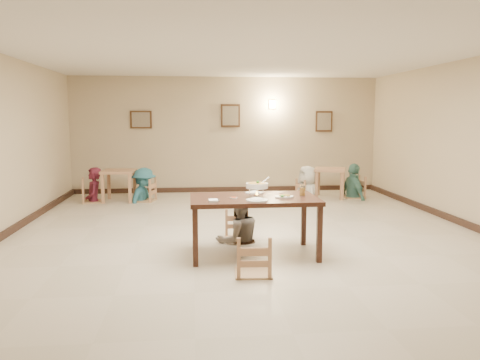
{
  "coord_description": "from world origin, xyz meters",
  "views": [
    {
      "loc": [
        -0.89,
        -7.29,
        1.96
      ],
      "look_at": [
        -0.15,
        -0.04,
        0.98
      ],
      "focal_mm": 35.0,
      "sensor_mm": 36.0,
      "label": 1
    }
  ],
  "objects": [
    {
      "name": "floor",
      "position": [
        0.0,
        0.0,
        0.0
      ],
      "size": [
        10.0,
        10.0,
        0.0
      ],
      "primitive_type": "plane",
      "color": "#C2B49F",
      "rests_on": "ground"
    },
    {
      "name": "bg_chair_rl",
      "position": [
        1.86,
        3.69,
        0.45
      ],
      "size": [
        0.42,
        0.42,
        0.9
      ],
      "rotation": [
        0.0,
        0.0,
        1.94
      ],
      "color": "tan",
      "rests_on": "floor"
    },
    {
      "name": "bg_diner_b",
      "position": [
        -2.05,
        3.74,
        0.79
      ],
      "size": [
        0.94,
        1.16,
        1.57
      ],
      "primitive_type": "imported",
      "rotation": [
        0.0,
        0.0,
        1.17
      ],
      "color": "teal",
      "rests_on": "floor"
    },
    {
      "name": "chair_far",
      "position": [
        -0.18,
        0.02,
        0.43
      ],
      "size": [
        0.41,
        0.41,
        0.87
      ],
      "rotation": [
        0.0,
        0.0,
        0.01
      ],
      "color": "tan",
      "rests_on": "floor"
    },
    {
      "name": "napkin_cutlery",
      "position": [
        -0.62,
        -1.13,
        0.85
      ],
      "size": [
        0.15,
        0.25,
        0.03
      ],
      "color": "white",
      "rests_on": "main_table"
    },
    {
      "name": "bg_diner_c",
      "position": [
        1.86,
        3.69,
        0.8
      ],
      "size": [
        0.68,
        0.88,
        1.6
      ],
      "primitive_type": "imported",
      "rotation": [
        0.0,
        0.0,
        4.96
      ],
      "color": "silver",
      "rests_on": "floor"
    },
    {
      "name": "chair_near",
      "position": [
        -0.15,
        -1.66,
        0.49
      ],
      "size": [
        0.46,
        0.46,
        0.97
      ],
      "rotation": [
        0.0,
        0.0,
        3.07
      ],
      "color": "tan",
      "rests_on": "floor"
    },
    {
      "name": "wall_back",
      "position": [
        0.0,
        5.0,
        1.5
      ],
      "size": [
        10.0,
        0.0,
        10.0
      ],
      "primitive_type": "plane",
      "rotation": [
        1.57,
        0.0,
        0.0
      ],
      "color": "tan",
      "rests_on": "floor"
    },
    {
      "name": "baseboard_back",
      "position": [
        0.0,
        4.97,
        0.06
      ],
      "size": [
        8.0,
        0.06,
        0.12
      ],
      "primitive_type": "cube",
      "color": "black",
      "rests_on": "floor"
    },
    {
      "name": "bg_table_right",
      "position": [
        2.44,
        3.77,
        0.59
      ],
      "size": [
        0.92,
        0.92,
        0.72
      ],
      "rotation": [
        0.0,
        0.0,
        -0.34
      ],
      "color": "tan",
      "rests_on": "floor"
    },
    {
      "name": "main_table",
      "position": [
        -0.04,
        -0.83,
        0.76
      ],
      "size": [
        1.79,
        1.02,
        0.84
      ],
      "rotation": [
        0.0,
        0.0,
        0.01
      ],
      "color": "#391D15",
      "rests_on": "floor"
    },
    {
      "name": "main_diner",
      "position": [
        -0.18,
        -0.05,
        0.77
      ],
      "size": [
        0.89,
        0.78,
        1.55
      ],
      "primitive_type": "imported",
      "rotation": [
        0.0,
        0.0,
        3.44
      ],
      "color": "gray",
      "rests_on": "floor"
    },
    {
      "name": "wall_sconce",
      "position": [
        1.2,
        4.96,
        2.3
      ],
      "size": [
        0.16,
        0.05,
        0.22
      ],
      "primitive_type": "cube",
      "color": "#FFD88C",
      "rests_on": "wall_back"
    },
    {
      "name": "wall_front",
      "position": [
        0.0,
        -5.0,
        1.5
      ],
      "size": [
        10.0,
        0.0,
        10.0
      ],
      "primitive_type": "plane",
      "rotation": [
        -1.57,
        0.0,
        0.0
      ],
      "color": "tan",
      "rests_on": "floor"
    },
    {
      "name": "bg_chair_rr",
      "position": [
        3.02,
        3.7,
        0.5
      ],
      "size": [
        0.47,
        0.47,
        1.01
      ],
      "rotation": [
        0.0,
        0.0,
        -1.54
      ],
      "color": "tan",
      "rests_on": "floor"
    },
    {
      "name": "picture_a",
      "position": [
        -2.2,
        4.96,
        1.9
      ],
      "size": [
        0.55,
        0.04,
        0.45
      ],
      "color": "#392213",
      "rests_on": "wall_back"
    },
    {
      "name": "rice_plate_far",
      "position": [
        0.01,
        -0.52,
        0.85
      ],
      "size": [
        0.27,
        0.27,
        0.06
      ],
      "color": "white",
      "rests_on": "main_table"
    },
    {
      "name": "bg_table_left",
      "position": [
        -2.62,
        3.8,
        0.6
      ],
      "size": [
        0.77,
        0.77,
        0.73
      ],
      "rotation": [
        0.0,
        0.0,
        -0.05
      ],
      "color": "tan",
      "rests_on": "floor"
    },
    {
      "name": "rice_plate_near",
      "position": [
        -0.04,
        -1.15,
        0.85
      ],
      "size": [
        0.3,
        0.3,
        0.07
      ],
      "color": "white",
      "rests_on": "main_table"
    },
    {
      "name": "bg_chair_ll",
      "position": [
        -3.2,
        3.72,
        0.53
      ],
      "size": [
        0.5,
        0.5,
        1.06
      ],
      "rotation": [
        0.0,
        0.0,
        1.77
      ],
      "color": "tan",
      "rests_on": "floor"
    },
    {
      "name": "bg_diner_a",
      "position": [
        -3.2,
        3.72,
        0.81
      ],
      "size": [
        0.49,
        0.65,
        1.62
      ],
      "primitive_type": "imported",
      "rotation": [
        0.0,
        0.0,
        4.91
      ],
      "color": "#541728",
      "rests_on": "floor"
    },
    {
      "name": "drink_glass",
      "position": [
        0.67,
        -0.78,
        0.91
      ],
      "size": [
        0.08,
        0.08,
        0.15
      ],
      "color": "white",
      "rests_on": "main_table"
    },
    {
      "name": "picture_c",
      "position": [
        2.6,
        4.96,
        1.85
      ],
      "size": [
        0.45,
        0.04,
        0.55
      ],
      "color": "#392213",
      "rests_on": "wall_back"
    },
    {
      "name": "ceiling",
      "position": [
        0.0,
        0.0,
        3.0
      ],
      "size": [
        10.0,
        10.0,
        0.0
      ],
      "primitive_type": "plane",
      "color": "silver",
      "rests_on": "wall_back"
    },
    {
      "name": "fried_plate",
      "position": [
        0.38,
        -0.91,
        0.86
      ],
      "size": [
        0.27,
        0.27,
        0.06
      ],
      "color": "white",
      "rests_on": "main_table"
    },
    {
      "name": "picture_b",
      "position": [
        0.1,
        4.96,
        2.0
      ],
      "size": [
        0.5,
        0.04,
        0.6
      ],
      "color": "#392213",
      "rests_on": "wall_back"
    },
    {
      "name": "bg_chair_lr",
      "position": [
        -2.05,
        3.74,
        0.51
      ],
      "size": [
        0.48,
        0.48,
        1.02
      ],
      "rotation": [
        0.0,
        0.0,
        -1.82
      ],
      "color": "tan",
      "rests_on": "floor"
    },
    {
      "name": "curry_warmer",
      "position": [
        0.01,
        -0.84,
        1.0
      ],
      "size": [
        0.35,
        0.31,
        0.28
      ],
      "color": "silver",
      "rests_on": "main_table"
    },
    {
      "name": "bg_diner_d",
      "position": [
        3.02,
        3.7,
        0.84
      ],
      "size": [
        0.58,
        1.05,
        1.69
      ],
      "primitive_type": "imported",
      "rotation": [
        0.0,
        0.0,
        1.75
      ],
      "color": "#4C877B",
      "rests_on": "floor"
    },
    {
      "name": "chili_dish",
      "position": [
        -0.33,
        -0.92,
        0.85
      ],
      "size": [
        0.1,
        0.1,
        0.02
      ],
      "color": "white",
      "rests_on": "main_table"
    }
  ]
}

